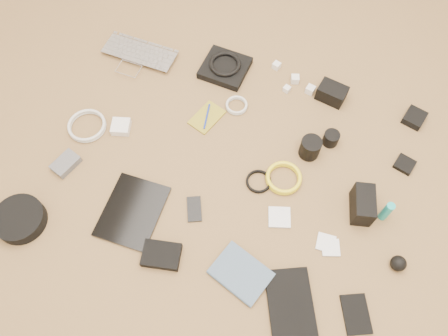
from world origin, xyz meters
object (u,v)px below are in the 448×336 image
(phone, at_px, (194,209))
(paperback, at_px, (228,290))
(laptop, at_px, (135,61))
(headphone_case, at_px, (20,219))
(tablet, at_px, (133,211))
(dslr_camera, at_px, (332,93))

(phone, distance_m, paperback, 0.32)
(laptop, height_order, headphone_case, headphone_case)
(headphone_case, relative_size, paperback, 0.95)
(tablet, bearing_deg, dslr_camera, 51.60)
(laptop, xyz_separation_m, paperback, (0.68, -0.82, -0.00))
(headphone_case, bearing_deg, paperback, -0.93)
(laptop, relative_size, paperback, 1.72)
(dslr_camera, xyz_separation_m, tablet, (-0.59, -0.72, -0.03))
(tablet, height_order, headphone_case, headphone_case)
(laptop, distance_m, tablet, 0.71)
(tablet, bearing_deg, phone, 20.61)
(laptop, height_order, phone, laptop)
(phone, bearing_deg, dslr_camera, 37.47)
(dslr_camera, bearing_deg, tablet, -116.60)
(dslr_camera, distance_m, paperback, 0.91)
(phone, bearing_deg, laptop, 107.17)
(headphone_case, bearing_deg, laptop, 82.84)
(laptop, bearing_deg, dslr_camera, 8.51)
(paperback, bearing_deg, tablet, 89.36)
(headphone_case, height_order, paperback, headphone_case)
(phone, bearing_deg, headphone_case, 179.59)
(dslr_camera, height_order, tablet, dslr_camera)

